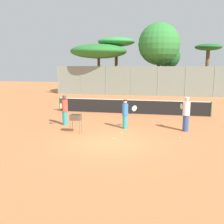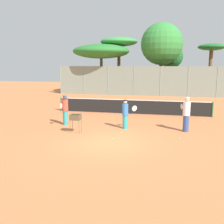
{
  "view_description": "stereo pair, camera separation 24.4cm",
  "coord_description": "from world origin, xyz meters",
  "px_view_note": "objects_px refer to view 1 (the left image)",
  "views": [
    {
      "loc": [
        2.54,
        -11.64,
        3.66
      ],
      "look_at": [
        -0.42,
        2.64,
        1.0
      ],
      "focal_mm": 42.0,
      "sensor_mm": 36.0,
      "label": 1
    },
    {
      "loc": [
        2.78,
        -11.59,
        3.66
      ],
      "look_at": [
        -0.42,
        2.64,
        1.0
      ],
      "focal_mm": 42.0,
      "sensor_mm": 36.0,
      "label": 2
    }
  ],
  "objects_px": {
    "tennis_net": "(131,106)",
    "player_red_cap": "(186,114)",
    "ball_cart": "(76,119)",
    "player_white_outfit": "(65,110)",
    "parked_car": "(188,89)",
    "player_yellow_shirt": "(125,114)"
  },
  "relations": [
    {
      "from": "player_red_cap",
      "to": "player_yellow_shirt",
      "type": "xyz_separation_m",
      "value": [
        -3.37,
        -0.09,
        -0.12
      ]
    },
    {
      "from": "player_red_cap",
      "to": "player_yellow_shirt",
      "type": "relative_size",
      "value": 1.14
    },
    {
      "from": "tennis_net",
      "to": "player_white_outfit",
      "type": "distance_m",
      "value": 5.72
    },
    {
      "from": "player_white_outfit",
      "to": "player_red_cap",
      "type": "distance_m",
      "value": 7.13
    },
    {
      "from": "tennis_net",
      "to": "ball_cart",
      "type": "height_order",
      "value": "tennis_net"
    },
    {
      "from": "player_white_outfit",
      "to": "parked_car",
      "type": "bearing_deg",
      "value": 156.6
    },
    {
      "from": "player_red_cap",
      "to": "parked_car",
      "type": "xyz_separation_m",
      "value": [
        1.52,
        19.49,
        -0.33
      ]
    },
    {
      "from": "parked_car",
      "to": "player_white_outfit",
      "type": "bearing_deg",
      "value": -114.03
    },
    {
      "from": "tennis_net",
      "to": "parked_car",
      "type": "height_order",
      "value": "parked_car"
    },
    {
      "from": "ball_cart",
      "to": "parked_car",
      "type": "bearing_deg",
      "value": 70.78
    },
    {
      "from": "player_red_cap",
      "to": "player_yellow_shirt",
      "type": "height_order",
      "value": "player_red_cap"
    },
    {
      "from": "tennis_net",
      "to": "player_white_outfit",
      "type": "bearing_deg",
      "value": -127.43
    },
    {
      "from": "player_red_cap",
      "to": "parked_car",
      "type": "distance_m",
      "value": 19.55
    },
    {
      "from": "player_red_cap",
      "to": "ball_cart",
      "type": "height_order",
      "value": "player_red_cap"
    },
    {
      "from": "player_white_outfit",
      "to": "player_red_cap",
      "type": "relative_size",
      "value": 0.95
    },
    {
      "from": "player_yellow_shirt",
      "to": "player_red_cap",
      "type": "bearing_deg",
      "value": -13.92
    },
    {
      "from": "player_white_outfit",
      "to": "player_yellow_shirt",
      "type": "relative_size",
      "value": 1.08
    },
    {
      "from": "player_yellow_shirt",
      "to": "tennis_net",
      "type": "bearing_deg",
      "value": 78.15
    },
    {
      "from": "player_red_cap",
      "to": "ball_cart",
      "type": "xyz_separation_m",
      "value": [
        -5.83,
        -1.6,
        -0.21
      ]
    },
    {
      "from": "tennis_net",
      "to": "player_red_cap",
      "type": "bearing_deg",
      "value": -51.59
    },
    {
      "from": "player_yellow_shirt",
      "to": "parked_car",
      "type": "relative_size",
      "value": 0.4
    },
    {
      "from": "ball_cart",
      "to": "player_white_outfit",
      "type": "bearing_deg",
      "value": 127.57
    }
  ]
}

